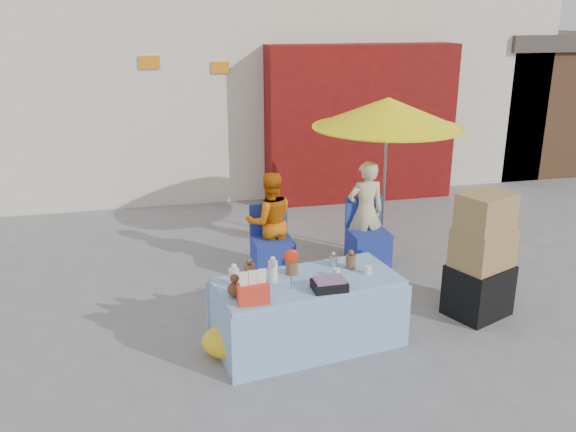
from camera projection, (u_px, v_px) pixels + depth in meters
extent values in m
plane|color=slate|center=(293.00, 326.00, 6.33)|extent=(80.00, 80.00, 0.00)
cube|color=silver|center=(209.00, 57.00, 12.07)|extent=(12.00, 5.00, 4.50)
cube|color=maroon|center=(360.00, 124.00, 10.27)|extent=(3.20, 0.60, 2.60)
cube|color=#4C331E|center=(523.00, 106.00, 12.91)|extent=(2.60, 3.00, 2.40)
cube|color=#3F3833|center=(531.00, 40.00, 12.48)|extent=(2.80, 3.20, 0.30)
cube|color=orange|center=(150.00, 62.00, 9.45)|extent=(0.32, 0.04, 0.20)
cube|color=orange|center=(221.00, 67.00, 9.72)|extent=(0.28, 0.04, 0.18)
cube|color=#98C1F4|center=(308.00, 312.00, 5.88)|extent=(1.84, 1.03, 0.69)
cube|color=#98C1F4|center=(325.00, 333.00, 5.54)|extent=(1.77, 0.30, 0.64)
cube|color=#98C1F4|center=(292.00, 297.00, 6.24)|extent=(1.77, 0.30, 0.64)
cylinder|color=white|center=(234.00, 277.00, 5.62)|extent=(0.11, 0.11, 0.16)
cylinder|color=brown|center=(250.00, 271.00, 5.77)|extent=(0.13, 0.13, 0.15)
cylinder|color=white|center=(273.00, 271.00, 5.71)|extent=(0.10, 0.10, 0.20)
cylinder|color=brown|center=(292.00, 268.00, 5.88)|extent=(0.14, 0.14, 0.13)
cylinder|color=#B2B2B7|center=(333.00, 261.00, 6.06)|extent=(0.09, 0.09, 0.11)
cylinder|color=brown|center=(351.00, 262.00, 6.01)|extent=(0.11, 0.11, 0.14)
cylinder|color=white|center=(336.00, 273.00, 5.82)|extent=(0.08, 0.08, 0.08)
cylinder|color=white|center=(368.00, 270.00, 5.89)|extent=(0.08, 0.08, 0.08)
sphere|color=brown|center=(235.00, 290.00, 5.40)|extent=(0.14, 0.14, 0.14)
ellipsoid|color=red|center=(291.00, 256.00, 5.47)|extent=(0.14, 0.07, 0.14)
cube|color=red|center=(253.00, 294.00, 5.27)|extent=(0.29, 0.17, 0.18)
cube|color=black|center=(329.00, 285.00, 5.55)|extent=(0.34, 0.26, 0.08)
cube|color=#21349A|center=(273.00, 257.00, 7.52)|extent=(0.49, 0.47, 0.45)
cube|color=#21349A|center=(268.00, 218.00, 7.59)|extent=(0.48, 0.05, 0.40)
cube|color=#21349A|center=(368.00, 248.00, 7.80)|extent=(0.49, 0.47, 0.45)
cube|color=#21349A|center=(363.00, 211.00, 7.86)|extent=(0.48, 0.05, 0.40)
imported|color=#D5670B|center=(270.00, 222.00, 7.53)|extent=(0.62, 0.49, 1.26)
imported|color=beige|center=(365.00, 212.00, 7.79)|extent=(0.49, 0.33, 1.33)
cylinder|color=gray|center=(384.00, 182.00, 7.89)|extent=(0.04, 0.04, 2.00)
cone|color=#FFEB0D|center=(388.00, 113.00, 7.61)|extent=(1.90, 1.90, 0.38)
cylinder|color=#FFEB0D|center=(387.00, 127.00, 7.66)|extent=(1.90, 1.90, 0.02)
cube|color=black|center=(478.00, 290.00, 6.50)|extent=(0.76, 0.70, 0.56)
cube|color=#9F7F48|center=(483.00, 247.00, 6.34)|extent=(0.71, 0.63, 0.42)
cube|color=#9F7F48|center=(486.00, 212.00, 6.19)|extent=(0.65, 0.58, 0.38)
ellipsoid|color=yellow|center=(236.00, 340.00, 5.77)|extent=(0.68, 0.55, 0.30)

